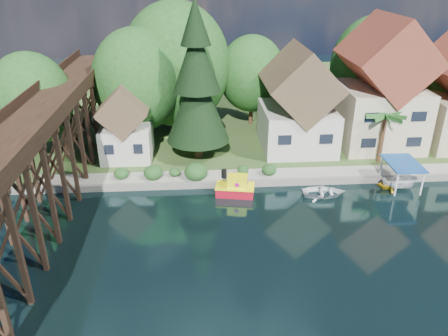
{
  "coord_description": "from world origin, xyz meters",
  "views": [
    {
      "loc": [
        -3.82,
        -27.88,
        19.07
      ],
      "look_at": [
        -1.55,
        6.0,
        2.93
      ],
      "focal_mm": 35.0,
      "sensor_mm": 36.0,
      "label": 1
    }
  ],
  "objects_px": {
    "shed": "(126,127)",
    "boat_canopy": "(400,177)",
    "boat_yellow": "(389,183)",
    "house_center": "(381,92)",
    "trestle_bridge": "(45,150)",
    "house_left": "(298,106)",
    "conifer": "(197,85)",
    "boat_white_a": "(324,191)",
    "tugboat": "(236,187)",
    "palm_tree": "(385,118)"
  },
  "relations": [
    {
      "from": "conifer",
      "to": "boat_white_a",
      "type": "bearing_deg",
      "value": -36.45
    },
    {
      "from": "tugboat",
      "to": "conifer",
      "type": "bearing_deg",
      "value": 112.9
    },
    {
      "from": "conifer",
      "to": "palm_tree",
      "type": "relative_size",
      "value": 2.94
    },
    {
      "from": "trestle_bridge",
      "to": "boat_white_a",
      "type": "xyz_separation_m",
      "value": [
        23.45,
        0.68,
        -4.95
      ]
    },
    {
      "from": "conifer",
      "to": "tugboat",
      "type": "height_order",
      "value": "conifer"
    },
    {
      "from": "palm_tree",
      "to": "boat_yellow",
      "type": "bearing_deg",
      "value": -100.92
    },
    {
      "from": "conifer",
      "to": "tugboat",
      "type": "xyz_separation_m",
      "value": [
        3.19,
        -7.55,
        -7.36
      ]
    },
    {
      "from": "trestle_bridge",
      "to": "conifer",
      "type": "relative_size",
      "value": 2.8
    },
    {
      "from": "house_left",
      "to": "palm_tree",
      "type": "bearing_deg",
      "value": -29.08
    },
    {
      "from": "shed",
      "to": "boat_canopy",
      "type": "relative_size",
      "value": 1.88
    },
    {
      "from": "conifer",
      "to": "boat_white_a",
      "type": "distance_m",
      "value": 15.83
    },
    {
      "from": "conifer",
      "to": "tugboat",
      "type": "relative_size",
      "value": 4.27
    },
    {
      "from": "house_center",
      "to": "shed",
      "type": "xyz_separation_m",
      "value": [
        -27.0,
        -2.0,
        -2.59
      ]
    },
    {
      "from": "shed",
      "to": "conifer",
      "type": "relative_size",
      "value": 0.5
    },
    {
      "from": "tugboat",
      "to": "boat_yellow",
      "type": "bearing_deg",
      "value": 0.72
    },
    {
      "from": "house_center",
      "to": "boat_canopy",
      "type": "xyz_separation_m",
      "value": [
        -1.29,
        -9.83,
        -5.28
      ]
    },
    {
      "from": "boat_white_a",
      "to": "tugboat",
      "type": "bearing_deg",
      "value": 87.09
    },
    {
      "from": "house_left",
      "to": "boat_yellow",
      "type": "bearing_deg",
      "value": -54.1
    },
    {
      "from": "trestle_bridge",
      "to": "palm_tree",
      "type": "height_order",
      "value": "trestle_bridge"
    },
    {
      "from": "house_center",
      "to": "boat_canopy",
      "type": "relative_size",
      "value": 3.34
    },
    {
      "from": "house_center",
      "to": "boat_yellow",
      "type": "xyz_separation_m",
      "value": [
        -2.26,
        -9.8,
        -5.84
      ]
    },
    {
      "from": "house_center",
      "to": "boat_white_a",
      "type": "bearing_deg",
      "value": -128.77
    },
    {
      "from": "palm_tree",
      "to": "boat_yellow",
      "type": "relative_size",
      "value": 2.44
    },
    {
      "from": "house_center",
      "to": "house_left",
      "type": "bearing_deg",
      "value": -176.82
    },
    {
      "from": "boat_canopy",
      "to": "boat_yellow",
      "type": "xyz_separation_m",
      "value": [
        -0.98,
        0.02,
        -0.55
      ]
    },
    {
      "from": "trestle_bridge",
      "to": "conifer",
      "type": "distance_m",
      "value": 15.46
    },
    {
      "from": "trestle_bridge",
      "to": "boat_yellow",
      "type": "bearing_deg",
      "value": 2.93
    },
    {
      "from": "house_center",
      "to": "trestle_bridge",
      "type": "bearing_deg",
      "value": -160.51
    },
    {
      "from": "tugboat",
      "to": "boat_yellow",
      "type": "xyz_separation_m",
      "value": [
        14.21,
        0.18,
        -0.16
      ]
    },
    {
      "from": "tugboat",
      "to": "boat_canopy",
      "type": "bearing_deg",
      "value": 0.58
    },
    {
      "from": "conifer",
      "to": "shed",
      "type": "bearing_deg",
      "value": 176.63
    },
    {
      "from": "boat_yellow",
      "to": "house_center",
      "type": "bearing_deg",
      "value": -8.09
    },
    {
      "from": "house_center",
      "to": "boat_yellow",
      "type": "height_order",
      "value": "house_center"
    },
    {
      "from": "shed",
      "to": "boat_canopy",
      "type": "distance_m",
      "value": 27.01
    },
    {
      "from": "shed",
      "to": "boat_canopy",
      "type": "xyz_separation_m",
      "value": [
        25.71,
        -7.83,
        -2.69
      ]
    },
    {
      "from": "shed",
      "to": "boat_yellow",
      "type": "xyz_separation_m",
      "value": [
        24.74,
        -7.8,
        -3.25
      ]
    },
    {
      "from": "conifer",
      "to": "palm_tree",
      "type": "bearing_deg",
      "value": -7.29
    },
    {
      "from": "shed",
      "to": "boat_white_a",
      "type": "xyz_separation_m",
      "value": [
        18.45,
        -8.64,
        -3.43
      ]
    },
    {
      "from": "tugboat",
      "to": "trestle_bridge",
      "type": "bearing_deg",
      "value": -175.05
    },
    {
      "from": "boat_canopy",
      "to": "house_left",
      "type": "bearing_deg",
      "value": 129.58
    },
    {
      "from": "house_center",
      "to": "shed",
      "type": "height_order",
      "value": "house_center"
    },
    {
      "from": "conifer",
      "to": "boat_yellow",
      "type": "relative_size",
      "value": 7.17
    },
    {
      "from": "house_left",
      "to": "boat_white_a",
      "type": "xyz_separation_m",
      "value": [
        0.45,
        -10.14,
        -4.74
      ]
    },
    {
      "from": "shed",
      "to": "tugboat",
      "type": "height_order",
      "value": "shed"
    },
    {
      "from": "shed",
      "to": "boat_white_a",
      "type": "distance_m",
      "value": 20.66
    },
    {
      "from": "boat_canopy",
      "to": "boat_yellow",
      "type": "height_order",
      "value": "boat_canopy"
    },
    {
      "from": "trestle_bridge",
      "to": "boat_canopy",
      "type": "relative_size",
      "value": 10.61
    },
    {
      "from": "palm_tree",
      "to": "tugboat",
      "type": "xyz_separation_m",
      "value": [
        -15.18,
        -5.2,
        -4.45
      ]
    },
    {
      "from": "trestle_bridge",
      "to": "house_left",
      "type": "bearing_deg",
      "value": 25.21
    },
    {
      "from": "boat_yellow",
      "to": "trestle_bridge",
      "type": "bearing_deg",
      "value": 97.85
    }
  ]
}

